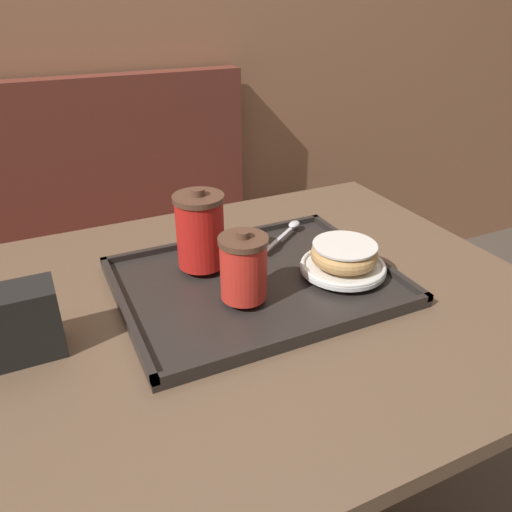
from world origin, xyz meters
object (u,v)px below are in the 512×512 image
coffee_cup_front (244,267)px  coffee_cup_rear (200,230)px  donut_chocolate_glazed (344,254)px  napkin_dispenser (17,322)px  spoon (289,229)px

coffee_cup_front → coffee_cup_rear: 0.14m
donut_chocolate_glazed → napkin_dispenser: 0.56m
coffee_cup_front → napkin_dispenser: size_ratio=1.02×
coffee_cup_front → donut_chocolate_glazed: size_ratio=0.98×
coffee_cup_front → napkin_dispenser: (-0.35, 0.03, -0.02)m
napkin_dispenser → donut_chocolate_glazed: bearing=-2.9°
coffee_cup_front → spoon: coffee_cup_front is taller
coffee_cup_rear → spoon: (0.22, 0.06, -0.07)m
coffee_cup_front → napkin_dispenser: coffee_cup_front is taller
coffee_cup_rear → donut_chocolate_glazed: bearing=-30.3°
coffee_cup_rear → napkin_dispenser: coffee_cup_rear is taller
coffee_cup_rear → napkin_dispenser: (-0.32, -0.11, -0.04)m
coffee_cup_front → donut_chocolate_glazed: 0.21m
napkin_dispenser → coffee_cup_front: bearing=-5.1°
donut_chocolate_glazed → spoon: bearing=92.7°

